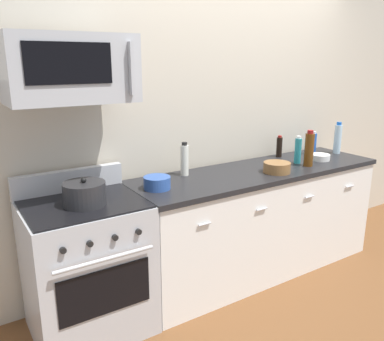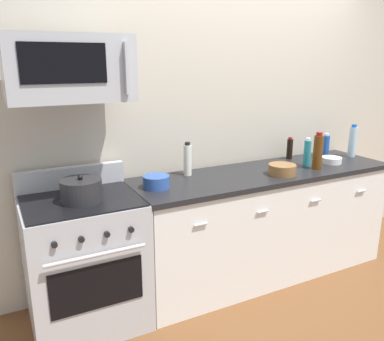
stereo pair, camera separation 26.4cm
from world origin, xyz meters
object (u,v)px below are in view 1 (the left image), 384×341
object	(u,v)px
bottle_wine_amber	(309,149)
stockpot	(85,194)
bottle_soy_sauce_dark	(279,147)
bowl_blue_mixing	(157,183)
bottle_dish_soap	(298,150)
bowl_wooden_salad	(277,167)
bowl_white_ceramic	(320,157)
bottle_water_clear	(338,139)
bottle_vinegar_white	(184,160)
range_oven	(88,266)
microwave	(70,69)
bottle_soda_blue	(313,144)

from	to	relation	value
bottle_wine_amber	stockpot	xyz separation A→B (m)	(-1.92, 0.09, -0.07)
bottle_soy_sauce_dark	bowl_blue_mixing	world-z (taller)	bottle_soy_sauce_dark
bottle_dish_soap	bowl_wooden_salad	distance (m)	0.40
bowl_white_ceramic	bowl_wooden_salad	bearing A→B (deg)	-171.73
bottle_water_clear	bottle_vinegar_white	distance (m)	1.66
range_oven	bowl_blue_mixing	bearing A→B (deg)	-0.61
bottle_soy_sauce_dark	bottle_wine_amber	xyz separation A→B (m)	(-0.03, -0.38, 0.05)
range_oven	bowl_wooden_salad	distance (m)	1.63
bottle_soy_sauce_dark	bowl_blue_mixing	xyz separation A→B (m)	(-1.42, -0.24, -0.05)
range_oven	bottle_vinegar_white	size ratio (longest dim) A/B	4.04
microwave	bowl_wooden_salad	xyz separation A→B (m)	(1.55, -0.19, -0.79)
bottle_soda_blue	stockpot	size ratio (longest dim) A/B	0.85
bottle_vinegar_white	bowl_blue_mixing	bearing A→B (deg)	-150.83
range_oven	bottle_soy_sauce_dark	distance (m)	2.04
microwave	bottle_dish_soap	bearing A→B (deg)	-2.08
bottle_wine_amber	range_oven	bearing A→B (deg)	175.69
range_oven	bottle_dish_soap	size ratio (longest dim) A/B	4.42
bowl_blue_mixing	bottle_soy_sauce_dark	bearing A→B (deg)	9.71
bottle_dish_soap	bowl_wooden_salad	bearing A→B (deg)	-161.32
microwave	bowl_white_ceramic	world-z (taller)	microwave
range_oven	bottle_wine_amber	distance (m)	2.02
microwave	bottle_vinegar_white	distance (m)	1.14
bowl_blue_mixing	stockpot	xyz separation A→B (m)	(-0.54, -0.05, 0.03)
bottle_dish_soap	stockpot	world-z (taller)	bottle_dish_soap
bowl_wooden_salad	bottle_water_clear	bearing A→B (deg)	10.93
bottle_soy_sauce_dark	bottle_wine_amber	distance (m)	0.39
bottle_dish_soap	bowl_blue_mixing	size ratio (longest dim) A/B	1.27
bottle_soy_sauce_dark	bottle_dish_soap	xyz separation A→B (m)	(-0.03, -0.26, 0.02)
bottle_water_clear	bottle_soy_sauce_dark	xyz separation A→B (m)	(-0.58, 0.20, -0.05)
bowl_white_ceramic	bowl_blue_mixing	distance (m)	1.64
bottle_wine_amber	bowl_white_ceramic	xyz separation A→B (m)	(0.26, 0.09, -0.12)
bottle_soy_sauce_dark	bowl_wooden_salad	xyz separation A→B (m)	(-0.40, -0.39, -0.05)
bowl_white_ceramic	bottle_wine_amber	bearing A→B (deg)	-161.31
bottle_dish_soap	bottle_vinegar_white	bearing A→B (deg)	168.48
bowl_white_ceramic	stockpot	world-z (taller)	stockpot
bowl_blue_mixing	bowl_wooden_salad	bearing A→B (deg)	-8.06
stockpot	microwave	bearing A→B (deg)	89.87
range_oven	bowl_white_ceramic	distance (m)	2.23
bottle_soda_blue	bowl_blue_mixing	size ratio (longest dim) A/B	1.18
bowl_white_ceramic	microwave	bearing A→B (deg)	177.30
bottle_soda_blue	range_oven	bearing A→B (deg)	-176.73
bottle_water_clear	bowl_white_ceramic	distance (m)	0.39
microwave	bowl_blue_mixing	size ratio (longest dim) A/B	3.90
bottle_soy_sauce_dark	bottle_wine_amber	bearing A→B (deg)	-94.80
bottle_water_clear	bowl_white_ceramic	world-z (taller)	bottle_water_clear
bowl_wooden_salad	bottle_vinegar_white	bearing A→B (deg)	153.34
bottle_soy_sauce_dark	bowl_wooden_salad	size ratio (longest dim) A/B	0.93
bottle_soda_blue	bottle_dish_soap	world-z (taller)	bottle_dish_soap
bottle_wine_amber	bowl_wooden_salad	xyz separation A→B (m)	(-0.37, -0.00, -0.10)
bowl_wooden_salad	stockpot	distance (m)	1.55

